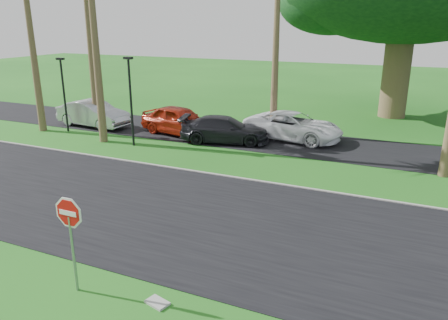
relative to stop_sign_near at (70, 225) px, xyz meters
name	(u,v)px	position (x,y,z in m)	size (l,w,h in m)	color
ground	(133,235)	(-0.50, 3.00, -1.77)	(120.00, 120.00, 0.00)	#195715
road	(166,210)	(-0.50, 5.00, -1.76)	(120.00, 8.00, 0.02)	black
parking_strip	(264,139)	(-0.50, 15.50, -1.76)	(120.00, 5.00, 0.02)	black
curb	(215,174)	(-0.50, 9.05, -1.74)	(120.00, 0.12, 0.06)	gray
stop_sign_near	(70,225)	(0.00, 0.00, 0.00)	(1.05, 0.07, 2.62)	gray
streetlight_left	(64,90)	(-12.00, 12.50, 0.72)	(0.45, 0.25, 4.34)	black
streetlight_right	(131,96)	(-6.50, 11.50, 0.88)	(0.45, 0.25, 4.64)	black
car_silver	(93,114)	(-11.35, 14.11, -0.97)	(1.70, 4.88, 1.61)	#A2A4A9
car_red	(179,121)	(-5.42, 14.55, -0.95)	(1.96, 4.87, 1.66)	maroon
car_dark	(225,130)	(-2.31, 14.08, -1.07)	(1.97, 4.85, 1.41)	black
car_minivan	(293,126)	(0.93, 16.17, -1.01)	(2.53, 5.48, 1.52)	white
utility_slab	(157,303)	(2.11, 0.34, -1.74)	(0.55, 0.35, 0.06)	#9A9B93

